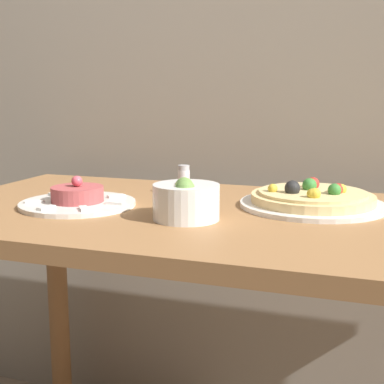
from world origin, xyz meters
TOP-DOWN VIEW (x-y plane):
  - dining_table at (0.00, 0.34)m, footprint 1.40×0.67m
  - pizza_plate at (0.13, 0.45)m, footprint 0.32×0.32m
  - tartare_plate at (-0.36, 0.29)m, footprint 0.26×0.26m
  - small_bowl at (-0.09, 0.25)m, footprint 0.13×0.13m
  - salt_shaker at (-0.19, 0.50)m, footprint 0.03×0.03m

SIDE VIEW (x-z plane):
  - dining_table at x=0.00m, z-range 0.28..1.07m
  - tartare_plate at x=-0.36m, z-range 0.77..0.84m
  - pizza_plate at x=0.13m, z-range 0.78..0.84m
  - salt_shaker at x=-0.19m, z-range 0.79..0.86m
  - small_bowl at x=-0.09m, z-range 0.79..0.87m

